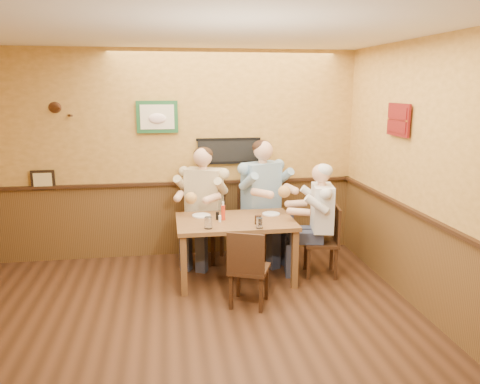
{
  "coord_description": "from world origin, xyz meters",
  "views": [
    {
      "loc": [
        -0.09,
        -3.84,
        2.31
      ],
      "look_at": [
        0.74,
        1.45,
        1.1
      ],
      "focal_mm": 35.0,
      "sensor_mm": 36.0,
      "label": 1
    }
  ],
  "objects_px": {
    "chair_right_end": "(321,241)",
    "diner_blue_polo": "(261,206)",
    "salt_shaker": "(220,219)",
    "dining_table": "(235,227)",
    "chair_back_right": "(261,221)",
    "diner_tan_shirt": "(204,210)",
    "cola_tumbler": "(258,220)",
    "pepper_shaker": "(217,216)",
    "chair_back_left": "(205,225)",
    "chair_near_side": "(249,267)",
    "water_glass_mid": "(259,223)",
    "water_glass_left": "(208,223)",
    "diner_white_elder": "(321,226)",
    "hot_sauce_bottle": "(223,212)"
  },
  "relations": [
    {
      "from": "chair_back_left",
      "to": "diner_white_elder",
      "type": "height_order",
      "value": "diner_white_elder"
    },
    {
      "from": "chair_right_end",
      "to": "diner_tan_shirt",
      "type": "bearing_deg",
      "value": -107.35
    },
    {
      "from": "dining_table",
      "to": "chair_right_end",
      "type": "xyz_separation_m",
      "value": [
        1.07,
        -0.04,
        -0.22
      ]
    },
    {
      "from": "diner_white_elder",
      "to": "water_glass_left",
      "type": "relative_size",
      "value": 9.45
    },
    {
      "from": "diner_white_elder",
      "to": "pepper_shaker",
      "type": "bearing_deg",
      "value": -82.43
    },
    {
      "from": "dining_table",
      "to": "chair_right_end",
      "type": "relative_size",
      "value": 1.58
    },
    {
      "from": "chair_right_end",
      "to": "salt_shaker",
      "type": "distance_m",
      "value": 1.31
    },
    {
      "from": "dining_table",
      "to": "chair_back_right",
      "type": "height_order",
      "value": "chair_back_right"
    },
    {
      "from": "chair_back_right",
      "to": "salt_shaker",
      "type": "relative_size",
      "value": 12.88
    },
    {
      "from": "diner_blue_polo",
      "to": "salt_shaker",
      "type": "height_order",
      "value": "diner_blue_polo"
    },
    {
      "from": "dining_table",
      "to": "cola_tumbler",
      "type": "height_order",
      "value": "cola_tumbler"
    },
    {
      "from": "chair_near_side",
      "to": "salt_shaker",
      "type": "distance_m",
      "value": 0.78
    },
    {
      "from": "diner_blue_polo",
      "to": "diner_white_elder",
      "type": "bearing_deg",
      "value": -74.47
    },
    {
      "from": "pepper_shaker",
      "to": "chair_back_left",
      "type": "bearing_deg",
      "value": 98.87
    },
    {
      "from": "chair_back_left",
      "to": "diner_blue_polo",
      "type": "xyz_separation_m",
      "value": [
        0.77,
        -0.01,
        0.24
      ]
    },
    {
      "from": "dining_table",
      "to": "diner_white_elder",
      "type": "distance_m",
      "value": 1.07
    },
    {
      "from": "chair_right_end",
      "to": "salt_shaker",
      "type": "xyz_separation_m",
      "value": [
        -1.26,
        -0.03,
        0.35
      ]
    },
    {
      "from": "water_glass_mid",
      "to": "salt_shaker",
      "type": "distance_m",
      "value": 0.52
    },
    {
      "from": "chair_near_side",
      "to": "diner_white_elder",
      "type": "bearing_deg",
      "value": -123.66
    },
    {
      "from": "salt_shaker",
      "to": "water_glass_mid",
      "type": "bearing_deg",
      "value": -36.86
    },
    {
      "from": "water_glass_mid",
      "to": "pepper_shaker",
      "type": "bearing_deg",
      "value": 136.42
    },
    {
      "from": "diner_white_elder",
      "to": "chair_back_right",
      "type": "bearing_deg",
      "value": -129.46
    },
    {
      "from": "chair_back_right",
      "to": "chair_back_left",
      "type": "bearing_deg",
      "value": 155.34
    },
    {
      "from": "dining_table",
      "to": "diner_blue_polo",
      "type": "relative_size",
      "value": 0.96
    },
    {
      "from": "dining_table",
      "to": "hot_sauce_bottle",
      "type": "xyz_separation_m",
      "value": [
        -0.14,
        0.02,
        0.19
      ]
    },
    {
      "from": "dining_table",
      "to": "chair_back_right",
      "type": "bearing_deg",
      "value": 56.61
    },
    {
      "from": "diner_white_elder",
      "to": "salt_shaker",
      "type": "height_order",
      "value": "diner_white_elder"
    },
    {
      "from": "chair_right_end",
      "to": "diner_white_elder",
      "type": "xyz_separation_m",
      "value": [
        0.0,
        0.0,
        0.19
      ]
    },
    {
      "from": "chair_near_side",
      "to": "diner_blue_polo",
      "type": "height_order",
      "value": "diner_blue_polo"
    },
    {
      "from": "water_glass_mid",
      "to": "water_glass_left",
      "type": "bearing_deg",
      "value": 172.89
    },
    {
      "from": "dining_table",
      "to": "water_glass_mid",
      "type": "distance_m",
      "value": 0.46
    },
    {
      "from": "diner_blue_polo",
      "to": "water_glass_mid",
      "type": "height_order",
      "value": "diner_blue_polo"
    },
    {
      "from": "diner_tan_shirt",
      "to": "cola_tumbler",
      "type": "xyz_separation_m",
      "value": [
        0.55,
        -0.93,
        0.11
      ]
    },
    {
      "from": "chair_back_left",
      "to": "chair_back_right",
      "type": "relative_size",
      "value": 0.95
    },
    {
      "from": "chair_right_end",
      "to": "diner_blue_polo",
      "type": "height_order",
      "value": "diner_blue_polo"
    },
    {
      "from": "chair_back_right",
      "to": "cola_tumbler",
      "type": "height_order",
      "value": "chair_back_right"
    },
    {
      "from": "chair_back_left",
      "to": "hot_sauce_bottle",
      "type": "relative_size",
      "value": 4.81
    },
    {
      "from": "dining_table",
      "to": "cola_tumbler",
      "type": "relative_size",
      "value": 13.37
    },
    {
      "from": "diner_tan_shirt",
      "to": "diner_blue_polo",
      "type": "height_order",
      "value": "diner_blue_polo"
    },
    {
      "from": "chair_back_right",
      "to": "salt_shaker",
      "type": "xyz_separation_m",
      "value": [
        -0.65,
        -0.76,
        0.28
      ]
    },
    {
      "from": "dining_table",
      "to": "chair_back_left",
      "type": "bearing_deg",
      "value": 114.23
    },
    {
      "from": "chair_back_right",
      "to": "diner_white_elder",
      "type": "xyz_separation_m",
      "value": [
        0.61,
        -0.73,
        0.12
      ]
    },
    {
      "from": "dining_table",
      "to": "diner_tan_shirt",
      "type": "bearing_deg",
      "value": 114.23
    },
    {
      "from": "salt_shaker",
      "to": "pepper_shaker",
      "type": "height_order",
      "value": "pepper_shaker"
    },
    {
      "from": "cola_tumbler",
      "to": "diner_white_elder",
      "type": "bearing_deg",
      "value": 12.73
    },
    {
      "from": "chair_back_right",
      "to": "hot_sauce_bottle",
      "type": "distance_m",
      "value": 0.97
    },
    {
      "from": "chair_right_end",
      "to": "diner_blue_polo",
      "type": "distance_m",
      "value": 1.0
    },
    {
      "from": "chair_back_left",
      "to": "chair_right_end",
      "type": "distance_m",
      "value": 1.57
    },
    {
      "from": "diner_tan_shirt",
      "to": "salt_shaker",
      "type": "bearing_deg",
      "value": -56.24
    },
    {
      "from": "chair_back_right",
      "to": "cola_tumbler",
      "type": "distance_m",
      "value": 0.99
    }
  ]
}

